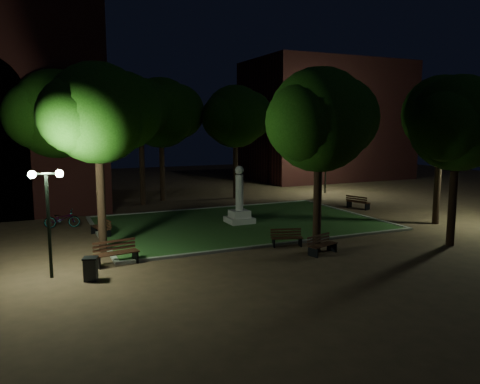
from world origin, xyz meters
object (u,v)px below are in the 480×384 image
at_px(bench_near_left, 322,245).
at_px(bicycle, 62,219).
at_px(monument, 239,207).
at_px(trash_bin, 91,269).
at_px(bench_near_right, 287,238).
at_px(bench_west_near, 116,253).
at_px(bench_left_side, 102,228).
at_px(bench_right_side, 358,203).

height_order(bench_near_left, bicycle, bicycle).
height_order(monument, bench_near_left, monument).
relative_size(monument, trash_bin, 3.80).
bearing_deg(trash_bin, bench_near_right, 8.48).
height_order(bench_west_near, trash_bin, bench_west_near).
bearing_deg(bicycle, bench_west_near, -158.36).
distance_m(bench_left_side, trash_bin, 6.97).
bearing_deg(bicycle, bench_left_side, -138.38).
xyz_separation_m(monument, bench_near_left, (0.69, -7.10, -0.58)).
relative_size(monument, bench_west_near, 1.78).
bearing_deg(trash_bin, monument, 37.09).
distance_m(bench_left_side, bicycle, 3.30).
bearing_deg(bench_west_near, bench_near_right, -10.66).
bearing_deg(monument, bicycle, 161.61).
height_order(bench_right_side, bicycle, bicycle).
relative_size(monument, bench_near_left, 2.05).
distance_m(monument, bicycle, 9.64).
xyz_separation_m(bench_near_left, bench_left_side, (-8.15, 7.29, 0.02)).
bearing_deg(trash_bin, bicycle, 92.07).
distance_m(bench_near_left, trash_bin, 9.49).
bearing_deg(bench_right_side, bench_near_left, 115.18).
bearing_deg(bench_west_near, bicycle, 92.05).
height_order(monument, bicycle, monument).
height_order(trash_bin, bicycle, bicycle).
distance_m(monument, trash_bin, 11.03).
distance_m(bench_near_left, bench_near_right, 1.90).
bearing_deg(bench_right_side, monument, 78.29).
relative_size(bench_near_right, bicycle, 0.81).
bearing_deg(bench_left_side, bench_near_right, 41.72).
relative_size(monument, bench_right_side, 1.91).
bearing_deg(bicycle, bench_right_side, -84.62).
bearing_deg(monument, bench_west_near, -146.48).
height_order(monument, bench_left_side, monument).
bearing_deg(bench_near_right, bench_west_near, -165.22).
relative_size(bench_right_side, trash_bin, 1.99).
distance_m(bench_near_right, trash_bin, 8.86).
xyz_separation_m(bench_near_right, bench_right_side, (9.19, 6.55, 0.04)).
bearing_deg(bench_near_left, monument, 77.80).
bearing_deg(bench_near_left, bench_west_near, 148.42).
bearing_deg(monument, bench_near_right, -90.30).
xyz_separation_m(bench_right_side, bicycle, (-18.30, 1.82, 0.08)).
height_order(bench_near_left, bench_near_right, bench_near_left).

